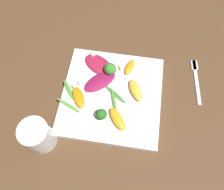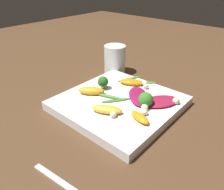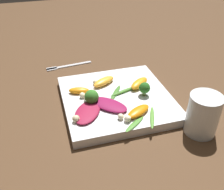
% 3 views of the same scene
% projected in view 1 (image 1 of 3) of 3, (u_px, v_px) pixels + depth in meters
% --- Properties ---
extents(ground_plane, '(2.40, 2.40, 0.00)m').
position_uv_depth(ground_plane, '(112.00, 98.00, 0.68)').
color(ground_plane, '#4C331E').
extents(plate, '(0.30, 0.30, 0.02)m').
position_uv_depth(plate, '(112.00, 96.00, 0.67)').
color(plate, white).
rests_on(plate, ground_plane).
extents(drinking_glass, '(0.08, 0.08, 0.10)m').
position_uv_depth(drinking_glass, '(38.00, 136.00, 0.57)').
color(drinking_glass, white).
rests_on(drinking_glass, ground_plane).
extents(fork, '(0.16, 0.03, 0.01)m').
position_uv_depth(fork, '(196.00, 76.00, 0.70)').
color(fork, silver).
rests_on(fork, ground_plane).
extents(radicchio_leaf_0, '(0.10, 0.12, 0.01)m').
position_uv_depth(radicchio_leaf_0, '(99.00, 64.00, 0.69)').
color(radicchio_leaf_0, maroon).
rests_on(radicchio_leaf_0, plate).
extents(radicchio_leaf_1, '(0.11, 0.11, 0.01)m').
position_uv_depth(radicchio_leaf_1, '(100.00, 81.00, 0.67)').
color(radicchio_leaf_1, maroon).
rests_on(radicchio_leaf_1, plate).
extents(orange_segment_0, '(0.08, 0.07, 0.02)m').
position_uv_depth(orange_segment_0, '(117.00, 119.00, 0.61)').
color(orange_segment_0, orange).
rests_on(orange_segment_0, plate).
extents(orange_segment_1, '(0.08, 0.06, 0.02)m').
position_uv_depth(orange_segment_1, '(79.00, 97.00, 0.64)').
color(orange_segment_1, orange).
rests_on(orange_segment_1, plate).
extents(orange_segment_2, '(0.08, 0.06, 0.02)m').
position_uv_depth(orange_segment_2, '(136.00, 90.00, 0.65)').
color(orange_segment_2, '#FCAD33').
rests_on(orange_segment_2, plate).
extents(orange_segment_3, '(0.06, 0.04, 0.02)m').
position_uv_depth(orange_segment_3, '(130.00, 67.00, 0.68)').
color(orange_segment_3, orange).
rests_on(orange_segment_3, plate).
extents(broccoli_floret_0, '(0.04, 0.04, 0.04)m').
position_uv_depth(broccoli_floret_0, '(110.00, 69.00, 0.67)').
color(broccoli_floret_0, '#7A9E51').
rests_on(broccoli_floret_0, plate).
extents(broccoli_floret_1, '(0.03, 0.03, 0.04)m').
position_uv_depth(broccoli_floret_1, '(101.00, 114.00, 0.60)').
color(broccoli_floret_1, '#84AD5B').
rests_on(broccoli_floret_1, plate).
extents(arugula_sprig_0, '(0.09, 0.04, 0.01)m').
position_uv_depth(arugula_sprig_0, '(114.00, 103.00, 0.64)').
color(arugula_sprig_0, '#47842D').
rests_on(arugula_sprig_0, plate).
extents(arugula_sprig_1, '(0.07, 0.05, 0.00)m').
position_uv_depth(arugula_sprig_1, '(69.00, 90.00, 0.66)').
color(arugula_sprig_1, '#47842D').
rests_on(arugula_sprig_1, plate).
extents(arugula_sprig_2, '(0.06, 0.08, 0.00)m').
position_uv_depth(arugula_sprig_2, '(116.00, 93.00, 0.65)').
color(arugula_sprig_2, '#3D7528').
rests_on(arugula_sprig_2, plate).
extents(arugula_sprig_3, '(0.04, 0.08, 0.00)m').
position_uv_depth(arugula_sprig_3, '(68.00, 105.00, 0.64)').
color(arugula_sprig_3, '#518E33').
rests_on(arugula_sprig_3, plate).
extents(macadamia_nut_0, '(0.02, 0.02, 0.02)m').
position_uv_depth(macadamia_nut_0, '(93.00, 54.00, 0.70)').
color(macadamia_nut_0, beige).
rests_on(macadamia_nut_0, plate).
extents(macadamia_nut_1, '(0.02, 0.02, 0.02)m').
position_uv_depth(macadamia_nut_1, '(116.00, 69.00, 0.68)').
color(macadamia_nut_1, beige).
rests_on(macadamia_nut_1, plate).
extents(macadamia_nut_2, '(0.02, 0.02, 0.02)m').
position_uv_depth(macadamia_nut_2, '(138.00, 84.00, 0.66)').
color(macadamia_nut_2, beige).
rests_on(macadamia_nut_2, plate).
extents(macadamia_nut_3, '(0.02, 0.02, 0.02)m').
position_uv_depth(macadamia_nut_3, '(121.00, 67.00, 0.68)').
color(macadamia_nut_3, beige).
rests_on(macadamia_nut_3, plate).
extents(macadamia_nut_4, '(0.02, 0.02, 0.02)m').
position_uv_depth(macadamia_nut_4, '(80.00, 83.00, 0.66)').
color(macadamia_nut_4, beige).
rests_on(macadamia_nut_4, plate).
extents(macadamia_nut_5, '(0.02, 0.02, 0.02)m').
position_uv_depth(macadamia_nut_5, '(75.00, 86.00, 0.66)').
color(macadamia_nut_5, beige).
rests_on(macadamia_nut_5, plate).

